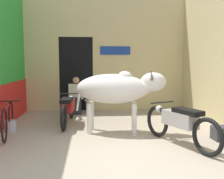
# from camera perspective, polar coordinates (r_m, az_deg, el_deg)

# --- Properties ---
(ground_plane) EXTENTS (30.00, 30.00, 0.00)m
(ground_plane) POSITION_cam_1_polar(r_m,az_deg,el_deg) (4.37, 2.57, -15.66)
(ground_plane) COLOR tan
(wall_back_with_doorway) EXTENTS (5.27, 0.93, 3.80)m
(wall_back_with_doorway) POSITION_cam_1_polar(r_m,az_deg,el_deg) (8.96, -3.66, 6.31)
(wall_back_with_doorway) COLOR #D1BC84
(wall_back_with_doorway) RESTS_ON ground_plane
(wall_right_with_door) EXTENTS (0.22, 4.68, 3.80)m
(wall_right_with_door) POSITION_cam_1_polar(r_m,az_deg,el_deg) (7.11, 22.58, 7.66)
(wall_right_with_door) COLOR #D1BC84
(wall_right_with_door) RESTS_ON ground_plane
(cow) EXTENTS (2.09, 0.95, 1.45)m
(cow) POSITION_cam_1_polar(r_m,az_deg,el_deg) (5.96, 1.18, 0.19)
(cow) COLOR silver
(cow) RESTS_ON ground_plane
(motorcycle_near) EXTENTS (0.93, 1.91, 0.79)m
(motorcycle_near) POSITION_cam_1_polar(r_m,az_deg,el_deg) (5.25, 14.52, -6.96)
(motorcycle_near) COLOR black
(motorcycle_near) RESTS_ON ground_plane
(motorcycle_far) EXTENTS (0.58, 2.05, 0.75)m
(motorcycle_far) POSITION_cam_1_polar(r_m,az_deg,el_deg) (6.92, -9.57, -3.93)
(motorcycle_far) COLOR black
(motorcycle_far) RESTS_ON ground_plane
(bicycle) EXTENTS (0.46, 1.76, 0.71)m
(bicycle) POSITION_cam_1_polar(r_m,az_deg,el_deg) (6.22, -21.73, -6.03)
(bicycle) COLOR black
(bicycle) RESTS_ON ground_plane
(shopkeeper_seated) EXTENTS (0.45, 0.34, 1.15)m
(shopkeeper_seated) POSITION_cam_1_polar(r_m,az_deg,el_deg) (8.20, -7.83, -1.15)
(shopkeeper_seated) COLOR #282833
(shopkeeper_seated) RESTS_ON ground_plane
(plastic_stool) EXTENTS (0.29, 0.29, 0.42)m
(plastic_stool) POSITION_cam_1_polar(r_m,az_deg,el_deg) (8.40, -5.02, -3.52)
(plastic_stool) COLOR beige
(plastic_stool) RESTS_ON ground_plane
(crate) EXTENTS (0.44, 0.32, 0.28)m
(crate) POSITION_cam_1_polar(r_m,az_deg,el_deg) (5.98, 23.13, -8.74)
(crate) COLOR #38383D
(crate) RESTS_ON ground_plane
(bucket) EXTENTS (0.26, 0.26, 0.26)m
(bucket) POSITION_cam_1_polar(r_m,az_deg,el_deg) (6.58, -21.22, -7.44)
(bucket) COLOR #A8A8B2
(bucket) RESTS_ON ground_plane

